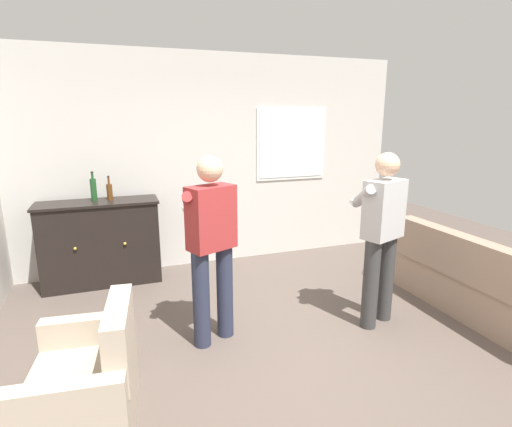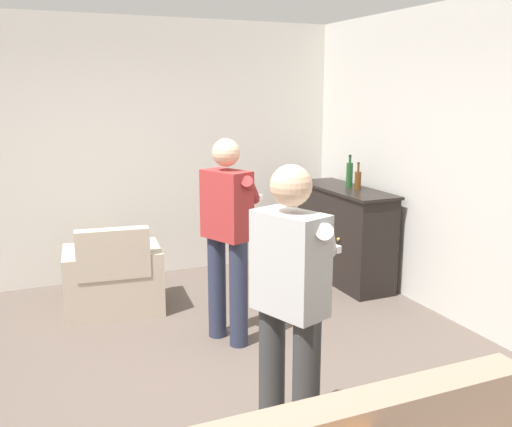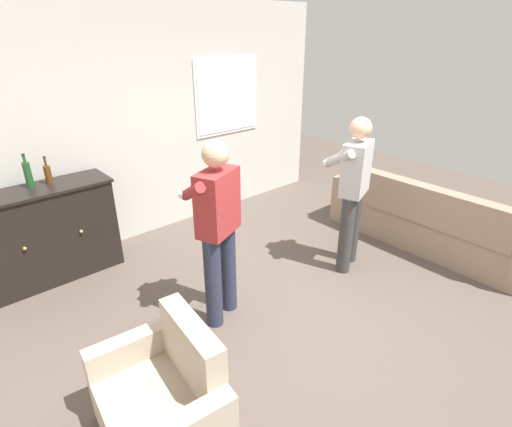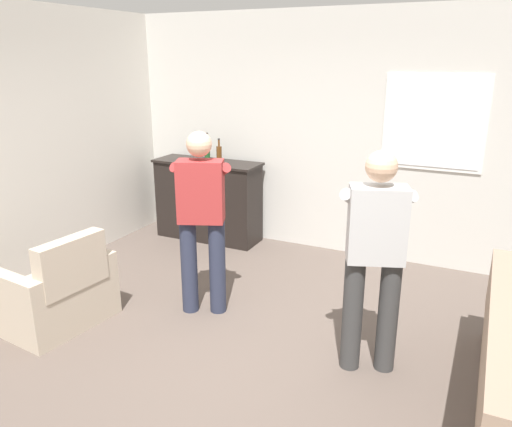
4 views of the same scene
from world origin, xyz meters
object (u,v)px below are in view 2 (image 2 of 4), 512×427
Objects in this scene: armchair at (114,282)px; bottle_liquor_amber at (350,174)px; sideboard_cabinet at (344,234)px; bottle_wine_green at (358,180)px; person_standing_left at (228,231)px; person_standing_right at (291,302)px.

bottle_liquor_amber is (0.03, 2.53, 0.87)m from armchair.
sideboard_cabinet is 0.63m from bottle_wine_green.
armchair is 2.48m from sideboard_cabinet.
person_standing_right is (1.59, -0.23, 0.00)m from person_standing_left.
sideboard_cabinet is 4.77× the size of bottle_wine_green.
armchair is at bearing -91.38° from sideboard_cabinet.
person_standing_left is (0.81, -1.75, -0.19)m from bottle_wine_green.
person_standing_right is at bearing -37.21° from sideboard_cabinet.
person_standing_left is at bearing 37.09° from armchair.
person_standing_right is (2.55, -1.93, 0.42)m from sideboard_cabinet.
bottle_wine_green is 3.12m from person_standing_right.
sideboard_cabinet is 3.97× the size of bottle_liquor_amber.
bottle_wine_green reaches higher than armchair.
sideboard_cabinet is 0.82× the size of person_standing_right.
person_standing_left is (0.99, -1.76, -0.22)m from bottle_liquor_amber.
armchair is 2.72× the size of bottle_liquor_amber.
bottle_liquor_amber is 0.21× the size of person_standing_left.
bottle_liquor_amber reaches higher than armchair.
person_standing_right reaches higher than armchair.
person_standing_right reaches higher than sideboard_cabinet.
person_standing_right reaches higher than bottle_wine_green.
bottle_wine_green is (0.21, 2.52, 0.84)m from armchair.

